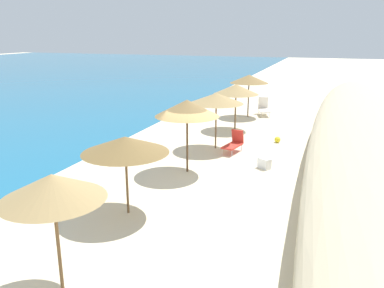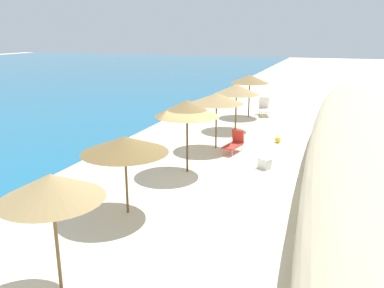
# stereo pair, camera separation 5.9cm
# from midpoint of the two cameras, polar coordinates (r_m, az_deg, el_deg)

# --- Properties ---
(ground_plane) EXTENTS (160.00, 160.00, 0.00)m
(ground_plane) POSITION_cam_midpoint_polar(r_m,az_deg,el_deg) (15.45, 0.78, -4.50)
(ground_plane) COLOR beige
(beach_umbrella_1) EXTENTS (2.13, 2.13, 2.68)m
(beach_umbrella_1) POSITION_cam_midpoint_polar(r_m,az_deg,el_deg) (8.32, -19.71, -5.89)
(beach_umbrella_1) COLOR brown
(beach_umbrella_1) RESTS_ON ground_plane
(beach_umbrella_2) EXTENTS (2.60, 2.60, 2.43)m
(beach_umbrella_2) POSITION_cam_midpoint_polar(r_m,az_deg,el_deg) (11.76, -9.77, -0.10)
(beach_umbrella_2) COLOR brown
(beach_umbrella_2) RESTS_ON ground_plane
(beach_umbrella_3) EXTENTS (2.50, 2.50, 2.90)m
(beach_umbrella_3) POSITION_cam_midpoint_polar(r_m,az_deg,el_deg) (15.16, -0.83, 5.20)
(beach_umbrella_3) COLOR brown
(beach_umbrella_3) RESTS_ON ground_plane
(beach_umbrella_4) EXTENTS (2.56, 2.56, 2.66)m
(beach_umbrella_4) POSITION_cam_midpoint_polar(r_m,az_deg,el_deg) (18.49, 3.43, 6.59)
(beach_umbrella_4) COLOR brown
(beach_umbrella_4) RESTS_ON ground_plane
(beach_umbrella_5) EXTENTS (2.54, 2.54, 2.60)m
(beach_umbrella_5) POSITION_cam_midpoint_polar(r_m,az_deg,el_deg) (22.40, 6.30, 7.85)
(beach_umbrella_5) COLOR brown
(beach_umbrella_5) RESTS_ON ground_plane
(beach_umbrella_6) EXTENTS (2.48, 2.48, 2.75)m
(beach_umbrella_6) POSITION_cam_midpoint_polar(r_m,az_deg,el_deg) (26.13, 8.19, 9.27)
(beach_umbrella_6) COLOR brown
(beach_umbrella_6) RESTS_ON ground_plane
(lounge_chair_1) EXTENTS (1.68, 1.08, 1.16)m
(lounge_chair_1) POSITION_cam_midpoint_polar(r_m,az_deg,el_deg) (27.12, 10.28, 5.13)
(lounge_chair_1) COLOR white
(lounge_chair_1) RESTS_ON ground_plane
(lounge_chair_2) EXTENTS (1.38, 0.82, 0.99)m
(lounge_chair_2) POSITION_cam_midpoint_polar(r_m,az_deg,el_deg) (18.38, 5.97, 0.15)
(lounge_chair_2) COLOR red
(lounge_chair_2) RESTS_ON ground_plane
(beach_ball) EXTENTS (0.30, 0.30, 0.30)m
(beach_ball) POSITION_cam_midpoint_polar(r_m,az_deg,el_deg) (20.39, 12.16, 0.63)
(beach_ball) COLOR yellow
(beach_ball) RESTS_ON ground_plane
(cooler_box) EXTENTS (0.55, 0.60, 0.43)m
(cooler_box) POSITION_cam_midpoint_polar(r_m,az_deg,el_deg) (16.39, 10.31, -2.77)
(cooler_box) COLOR white
(cooler_box) RESTS_ON ground_plane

